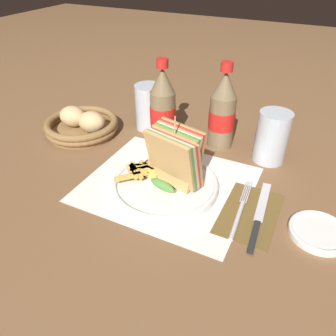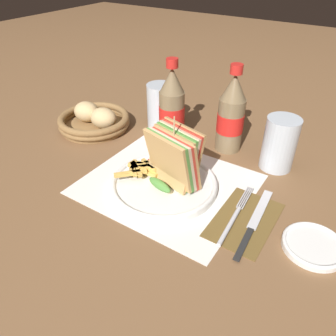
# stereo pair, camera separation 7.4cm
# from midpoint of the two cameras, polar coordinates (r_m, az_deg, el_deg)

# --- Properties ---
(ground_plane) EXTENTS (4.00, 4.00, 0.00)m
(ground_plane) POSITION_cam_midpoint_polar(r_m,az_deg,el_deg) (0.75, -3.31, -3.57)
(ground_plane) COLOR brown
(placemat) EXTENTS (0.37, 0.32, 0.00)m
(placemat) POSITION_cam_midpoint_polar(r_m,az_deg,el_deg) (0.76, -2.84, -2.87)
(placemat) COLOR silver
(placemat) RESTS_ON ground_plane
(plate_main) EXTENTS (0.24, 0.24, 0.02)m
(plate_main) POSITION_cam_midpoint_polar(r_m,az_deg,el_deg) (0.74, -3.53, -2.78)
(plate_main) COLOR white
(plate_main) RESTS_ON ground_plane
(club_sandwich) EXTENTS (0.14, 0.12, 0.16)m
(club_sandwich) POSITION_cam_midpoint_polar(r_m,az_deg,el_deg) (0.71, -1.90, 1.68)
(club_sandwich) COLOR tan
(club_sandwich) RESTS_ON plate_main
(fries_pile) EXTENTS (0.09, 0.12, 0.02)m
(fries_pile) POSITION_cam_midpoint_polar(r_m,az_deg,el_deg) (0.75, -7.25, -0.45)
(fries_pile) COLOR gold
(fries_pile) RESTS_ON plate_main
(ketchup_blob) EXTENTS (0.04, 0.04, 0.02)m
(ketchup_blob) POSITION_cam_midpoint_polar(r_m,az_deg,el_deg) (0.78, -5.27, 0.70)
(ketchup_blob) COLOR maroon
(ketchup_blob) RESTS_ON plate_main
(napkin) EXTENTS (0.11, 0.18, 0.00)m
(napkin) POSITION_cam_midpoint_polar(r_m,az_deg,el_deg) (0.69, 11.10, -7.81)
(napkin) COLOR brown
(napkin) RESTS_ON ground_plane
(fork) EXTENTS (0.03, 0.19, 0.01)m
(fork) POSITION_cam_midpoint_polar(r_m,az_deg,el_deg) (0.68, 9.23, -7.96)
(fork) COLOR silver
(fork) RESTS_ON napkin
(knife) EXTENTS (0.03, 0.22, 0.00)m
(knife) POSITION_cam_midpoint_polar(r_m,az_deg,el_deg) (0.68, 12.65, -8.15)
(knife) COLOR black
(knife) RESTS_ON napkin
(coke_bottle_near) EXTENTS (0.07, 0.07, 0.23)m
(coke_bottle_near) POSITION_cam_midpoint_polar(r_m,az_deg,el_deg) (0.88, -3.35, 10.39)
(coke_bottle_near) COLOR #7A6647
(coke_bottle_near) RESTS_ON ground_plane
(coke_bottle_far) EXTENTS (0.07, 0.07, 0.23)m
(coke_bottle_far) POSITION_cam_midpoint_polar(r_m,az_deg,el_deg) (0.86, 7.02, 9.58)
(coke_bottle_far) COLOR #7A6647
(coke_bottle_far) RESTS_ON ground_plane
(glass_near) EXTENTS (0.08, 0.08, 0.13)m
(glass_near) POSITION_cam_midpoint_polar(r_m,az_deg,el_deg) (0.84, 15.18, 4.66)
(glass_near) COLOR silver
(glass_near) RESTS_ON ground_plane
(glass_far) EXTENTS (0.08, 0.08, 0.13)m
(glass_far) POSITION_cam_midpoint_polar(r_m,az_deg,el_deg) (0.97, -5.53, 10.02)
(glass_far) COLOR silver
(glass_far) RESTS_ON ground_plane
(bread_basket) EXTENTS (0.21, 0.21, 0.07)m
(bread_basket) POSITION_cam_midpoint_polar(r_m,az_deg,el_deg) (0.99, -16.87, 7.21)
(bread_basket) COLOR olive
(bread_basket) RESTS_ON ground_plane
(side_saucer) EXTENTS (0.11, 0.11, 0.01)m
(side_saucer) POSITION_cam_midpoint_polar(r_m,az_deg,el_deg) (0.68, 22.01, -10.32)
(side_saucer) COLOR white
(side_saucer) RESTS_ON ground_plane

